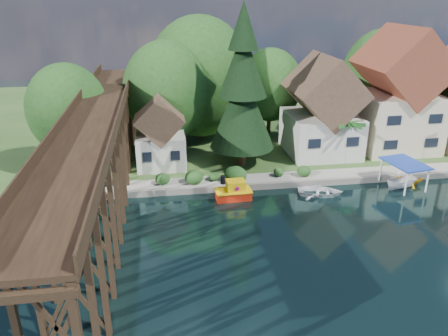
# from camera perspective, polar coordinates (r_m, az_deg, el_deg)

# --- Properties ---
(ground) EXTENTS (140.00, 140.00, 0.00)m
(ground) POSITION_cam_1_polar(r_m,az_deg,el_deg) (35.93, 10.31, -7.87)
(ground) COLOR black
(ground) RESTS_ON ground
(bank) EXTENTS (140.00, 52.00, 0.50)m
(bank) POSITION_cam_1_polar(r_m,az_deg,el_deg) (66.59, 1.21, 6.84)
(bank) COLOR #2B4B1E
(bank) RESTS_ON ground
(seawall) EXTENTS (60.00, 0.40, 0.62)m
(seawall) POSITION_cam_1_polar(r_m,az_deg,el_deg) (43.77, 12.08, -1.89)
(seawall) COLOR slate
(seawall) RESTS_ON ground
(promenade) EXTENTS (50.00, 2.60, 0.06)m
(promenade) POSITION_cam_1_polar(r_m,az_deg,el_deg) (45.50, 13.92, -0.81)
(promenade) COLOR gray
(promenade) RESTS_ON bank
(trestle_bridge) EXTENTS (4.12, 44.18, 9.30)m
(trestle_bridge) POSITION_cam_1_polar(r_m,az_deg,el_deg) (37.03, -16.02, 1.67)
(trestle_bridge) COLOR black
(trestle_bridge) RESTS_ON ground
(house_left) EXTENTS (7.64, 8.64, 11.02)m
(house_left) POSITION_cam_1_polar(r_m,az_deg,el_deg) (50.30, 12.67, 7.04)
(house_left) COLOR beige
(house_left) RESTS_ON bank
(house_center) EXTENTS (8.65, 9.18, 13.89)m
(house_center) POSITION_cam_1_polar(r_m,az_deg,el_deg) (54.28, 21.63, 8.51)
(house_center) COLOR beige
(house_center) RESTS_ON bank
(shed) EXTENTS (5.09, 5.40, 7.85)m
(shed) POSITION_cam_1_polar(r_m,az_deg,el_deg) (45.99, -8.32, 4.25)
(shed) COLOR beige
(shed) RESTS_ON bank
(bg_trees) EXTENTS (49.90, 13.30, 10.57)m
(bg_trees) POSITION_cam_1_polar(r_m,az_deg,el_deg) (52.98, 4.68, 10.64)
(bg_trees) COLOR #382314
(bg_trees) RESTS_ON bank
(shrubs) EXTENTS (15.76, 2.47, 1.70)m
(shrubs) POSITION_cam_1_polar(r_m,az_deg,el_deg) (42.42, 0.63, -0.80)
(shrubs) COLOR #193F16
(shrubs) RESTS_ON bank
(conifer) EXTENTS (6.71, 6.71, 16.51)m
(conifer) POSITION_cam_1_polar(r_m,az_deg,el_deg) (44.62, 2.45, 10.06)
(conifer) COLOR #382314
(conifer) RESTS_ON bank
(palm_tree) EXTENTS (4.52, 4.52, 4.86)m
(palm_tree) POSITION_cam_1_polar(r_m,az_deg,el_deg) (47.60, 15.90, 5.40)
(palm_tree) COLOR #382314
(palm_tree) RESTS_ON bank
(tugboat) EXTENTS (3.37, 1.95, 2.39)m
(tugboat) POSITION_cam_1_polar(r_m,az_deg,el_deg) (40.00, 1.27, -3.09)
(tugboat) COLOR red
(tugboat) RESTS_ON ground
(boat_white_a) EXTENTS (4.80, 3.95, 0.86)m
(boat_white_a) POSITION_cam_1_polar(r_m,az_deg,el_deg) (41.83, 12.49, -2.90)
(boat_white_a) COLOR white
(boat_white_a) RESTS_ON ground
(boat_canopy) EXTENTS (3.58, 4.65, 2.72)m
(boat_canopy) POSITION_cam_1_polar(r_m,az_deg,el_deg) (45.21, 22.32, -1.14)
(boat_canopy) COLOR silver
(boat_canopy) RESTS_ON ground
(boat_yellow) EXTENTS (3.25, 2.99, 1.43)m
(boat_yellow) POSITION_cam_1_polar(r_m,az_deg,el_deg) (46.74, 23.07, -1.12)
(boat_yellow) COLOR gold
(boat_yellow) RESTS_ON ground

